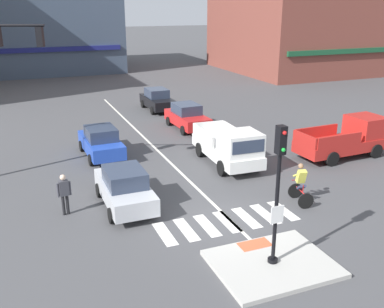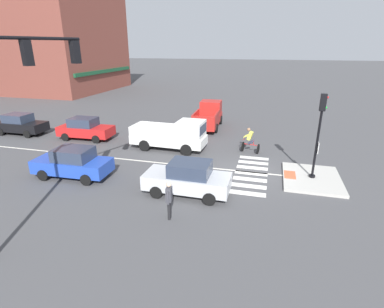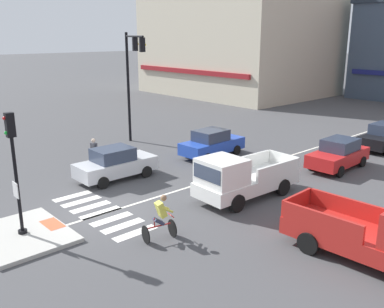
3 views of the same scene
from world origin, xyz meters
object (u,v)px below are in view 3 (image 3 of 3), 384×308
Objects in this scene: pickup_truck_white_eastbound_mid at (240,178)px; car_black_eastbound_distant at (384,137)px; cyclist at (161,217)px; car_red_eastbound_far at (338,154)px; pickup_truck_red_cross_right at (378,236)px; traffic_light_mast at (132,70)px; pedestrian_at_curb_left at (94,151)px; signal_pole at (14,163)px; car_silver_westbound_near at (115,164)px; car_blue_westbound_far at (212,143)px.

car_black_eastbound_distant is at bearing 88.27° from pickup_truck_white_eastbound_mid.
cyclist is (0.72, -5.00, -0.11)m from pickup_truck_white_eastbound_mid.
pickup_truck_red_cross_right is at bearing -53.88° from car_red_eastbound_far.
traffic_light_mast is 4.33× the size of pedestrian_at_curb_left.
signal_pole reaches higher than car_silver_westbound_near.
pickup_truck_white_eastbound_mid is (5.75, -3.93, 0.17)m from car_blue_westbound_far.
cyclist is at bearing -81.84° from pickup_truck_white_eastbound_mid.
car_red_eastbound_far is (6.62, 10.00, 0.00)m from car_silver_westbound_near.
signal_pole is 2.65× the size of pedestrian_at_curb_left.
pedestrian_at_curb_left is at bearing -119.16° from car_black_eastbound_distant.
pickup_truck_white_eastbound_mid is 3.10× the size of pedestrian_at_curb_left.
signal_pole reaches higher than car_black_eastbound_distant.
pickup_truck_white_eastbound_mid is 5.05m from cyclist.
car_black_eastbound_distant is (6.46, 15.89, 0.00)m from car_silver_westbound_near.
signal_pole is at bearing -76.81° from car_blue_westbound_far.
pedestrian_at_curb_left is (2.72, -4.51, -3.96)m from traffic_light_mast.
car_blue_westbound_far is at bearing 103.19° from signal_pole.
car_blue_westbound_far is at bearing -123.37° from car_black_eastbound_distant.
car_red_eastbound_far is 12.39m from cyclist.
traffic_light_mast is at bearing -135.65° from car_black_eastbound_distant.
car_silver_westbound_near is 12.81m from pickup_truck_red_cross_right.
car_black_eastbound_distant is 18.05m from pedestrian_at_curb_left.
pickup_truck_red_cross_right is 3.10× the size of pedestrian_at_curb_left.
signal_pole is 13.65m from traffic_light_mast.
cyclist reaches higher than car_black_eastbound_distant.
car_silver_westbound_near is 11.99m from car_red_eastbound_far.
pedestrian_at_curb_left is (-2.34, 0.13, 0.17)m from car_silver_westbound_near.
car_red_eastbound_far and car_blue_westbound_far have the same top height.
car_blue_westbound_far is 11.03m from cyclist.
pickup_truck_white_eastbound_mid is at bearing -10.30° from traffic_light_mast.
pickup_truck_white_eastbound_mid is 3.08× the size of cyclist.
car_blue_westbound_far is (-6.32, -3.46, 0.00)m from car_red_eastbound_far.
signal_pole reaches higher than car_red_eastbound_far.
pedestrian_at_curb_left is (-8.79, -15.76, 0.17)m from car_black_eastbound_distant.
cyclist is at bearing -145.63° from pickup_truck_red_cross_right.
pickup_truck_white_eastbound_mid reaches higher than car_silver_westbound_near.
car_silver_westbound_near is 0.99× the size of car_blue_westbound_far.
car_silver_westbound_near is 6.60m from pickup_truck_white_eastbound_mid.
signal_pole is at bearing -98.36° from car_black_eastbound_distant.
signal_pole is 0.85× the size of pickup_truck_red_cross_right.
cyclist is 1.01× the size of pedestrian_at_curb_left.
car_silver_westbound_near is at bearing -123.50° from car_red_eastbound_far.
signal_pole is 7.10m from car_silver_westbound_near.
signal_pole is 16.47m from car_red_eastbound_far.
signal_pole is at bearing -141.01° from pickup_truck_red_cross_right.
car_black_eastbound_distant is (-0.16, 5.89, 0.00)m from car_red_eastbound_far.
car_black_eastbound_distant is at bearing 60.84° from pedestrian_at_curb_left.
traffic_light_mast reaches higher than pickup_truck_white_eastbound_mid.
car_red_eastbound_far is 10.32m from pickup_truck_red_cross_right.
pedestrian_at_curb_left reaches higher than car_silver_westbound_near.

